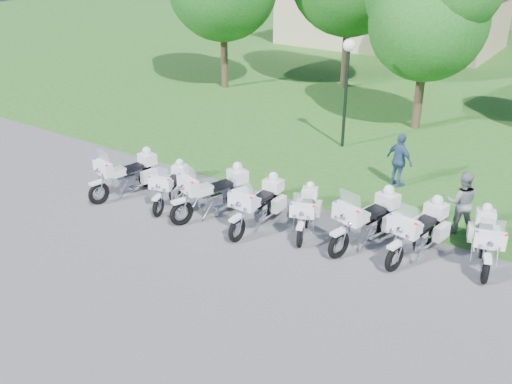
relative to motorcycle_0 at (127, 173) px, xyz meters
The scene contains 15 objects.
ground 3.67m from the motorcycle_0, ahead, with size 100.00×100.00×0.00m, color #5A5A5F.
grass_lawn 26.70m from the motorcycle_0, 82.34° to the left, with size 100.00×48.00×0.01m, color #29601E.
motorcycle_0 is the anchor object (origin of this frame).
motorcycle_1 1.61m from the motorcycle_0, ahead, with size 1.09×2.10×1.45m.
motorcycle_2 3.14m from the motorcycle_0, ahead, with size 1.43×2.52×1.77m.
motorcycle_3 4.59m from the motorcycle_0, ahead, with size 0.82×2.48×1.67m.
motorcycle_4 5.88m from the motorcycle_0, 10.01° to the left, with size 1.18×2.06×1.45m.
motorcycle_5 7.59m from the motorcycle_0, ahead, with size 1.29×2.59×1.77m.
motorcycle_6 8.91m from the motorcycle_0, ahead, with size 1.14×2.55×1.73m.
motorcycle_7 10.50m from the motorcycle_0, 11.52° to the left, with size 1.19×2.28×1.57m.
lamp_post 8.76m from the motorcycle_0, 63.72° to the left, with size 0.44×0.44×4.04m.
tree_2 13.06m from the motorcycle_0, 64.97° to the left, with size 5.37×4.58×7.16m.
building_west 27.60m from the motorcycle_0, 95.08° to the left, with size 14.56×8.32×4.10m.
bystander_b 9.89m from the motorcycle_0, 19.62° to the left, with size 0.86×0.67×1.78m, color gray.
bystander_c 8.61m from the motorcycle_0, 37.69° to the left, with size 1.04×0.43×1.77m, color #355380.
Camera 1 is at (8.83, -10.72, 7.75)m, focal length 40.00 mm.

